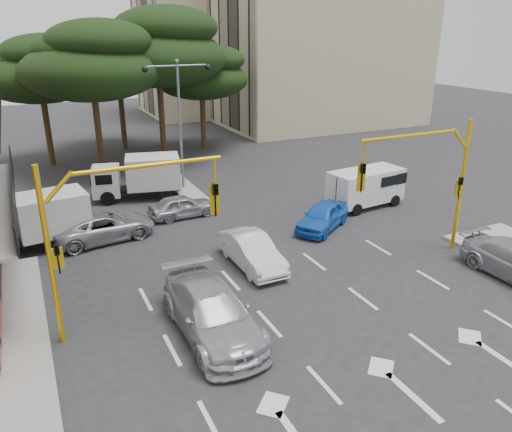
{
  "coord_description": "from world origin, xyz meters",
  "views": [
    {
      "loc": [
        -8.82,
        -13.26,
        9.74
      ],
      "look_at": [
        0.31,
        5.93,
        1.6
      ],
      "focal_mm": 35.0,
      "sensor_mm": 36.0,
      "label": 1
    }
  ],
  "objects_px": {
    "car_white_hatch": "(252,251)",
    "box_truck_a": "(32,224)",
    "van_white": "(366,188)",
    "car_silver_wagon": "(212,312)",
    "car_silver_cross_a": "(104,226)",
    "car_silver_cross_b": "(182,206)",
    "box_truck_b": "(138,178)",
    "street_lamp_center": "(179,103)",
    "car_blue_compact": "(323,216)",
    "signal_mast_right": "(433,172)",
    "signal_mast_left": "(107,223)"
  },
  "relations": [
    {
      "from": "signal_mast_right",
      "to": "car_silver_wagon",
      "type": "relative_size",
      "value": 1.08
    },
    {
      "from": "car_white_hatch",
      "to": "car_silver_wagon",
      "type": "xyz_separation_m",
      "value": [
        -3.33,
        -4.0,
        0.12
      ]
    },
    {
      "from": "signal_mast_right",
      "to": "car_silver_cross_b",
      "type": "distance_m",
      "value": 12.94
    },
    {
      "from": "street_lamp_center",
      "to": "car_white_hatch",
      "type": "bearing_deg",
      "value": -93.14
    },
    {
      "from": "street_lamp_center",
      "to": "car_silver_cross_b",
      "type": "xyz_separation_m",
      "value": [
        -1.54,
        -4.67,
        -4.81
      ]
    },
    {
      "from": "signal_mast_right",
      "to": "box_truck_b",
      "type": "bearing_deg",
      "value": 125.83
    },
    {
      "from": "signal_mast_left",
      "to": "van_white",
      "type": "xyz_separation_m",
      "value": [
        15.26,
        6.52,
        -2.8
      ]
    },
    {
      "from": "car_white_hatch",
      "to": "car_silver_wagon",
      "type": "height_order",
      "value": "car_silver_wagon"
    },
    {
      "from": "signal_mast_right",
      "to": "car_silver_cross_a",
      "type": "relative_size",
      "value": 1.23
    },
    {
      "from": "signal_mast_left",
      "to": "van_white",
      "type": "height_order",
      "value": "signal_mast_left"
    },
    {
      "from": "box_truck_b",
      "to": "box_truck_a",
      "type": "bearing_deg",
      "value": 143.97
    },
    {
      "from": "car_white_hatch",
      "to": "car_silver_cross_a",
      "type": "bearing_deg",
      "value": 131.8
    },
    {
      "from": "signal_mast_right",
      "to": "car_silver_wagon",
      "type": "xyz_separation_m",
      "value": [
        -10.77,
        -1.67,
        -3.07
      ]
    },
    {
      "from": "van_white",
      "to": "car_silver_wagon",
      "type": "bearing_deg",
      "value": -62.6
    },
    {
      "from": "car_blue_compact",
      "to": "car_silver_wagon",
      "type": "relative_size",
      "value": 0.71
    },
    {
      "from": "car_silver_wagon",
      "to": "box_truck_a",
      "type": "bearing_deg",
      "value": 116.69
    },
    {
      "from": "car_white_hatch",
      "to": "box_truck_a",
      "type": "xyz_separation_m",
      "value": [
        -8.36,
        5.93,
        0.57
      ]
    },
    {
      "from": "signal_mast_right",
      "to": "box_truck_b",
      "type": "height_order",
      "value": "signal_mast_right"
    },
    {
      "from": "car_white_hatch",
      "to": "car_blue_compact",
      "type": "bearing_deg",
      "value": 23.63
    },
    {
      "from": "car_silver_cross_b",
      "to": "car_silver_cross_a",
      "type": "bearing_deg",
      "value": 103.93
    },
    {
      "from": "car_silver_cross_a",
      "to": "van_white",
      "type": "distance_m",
      "value": 14.43
    },
    {
      "from": "signal_mast_right",
      "to": "street_lamp_center",
      "type": "bearing_deg",
      "value": 115.91
    },
    {
      "from": "street_lamp_center",
      "to": "box_truck_b",
      "type": "distance_m",
      "value": 5.12
    },
    {
      "from": "box_truck_a",
      "to": "street_lamp_center",
      "type": "bearing_deg",
      "value": -65.17
    },
    {
      "from": "signal_mast_left",
      "to": "car_silver_wagon",
      "type": "relative_size",
      "value": 1.08
    },
    {
      "from": "car_silver_wagon",
      "to": "car_silver_cross_b",
      "type": "xyz_separation_m",
      "value": [
        2.43,
        11.0,
        -0.19
      ]
    },
    {
      "from": "car_white_hatch",
      "to": "box_truck_b",
      "type": "xyz_separation_m",
      "value": [
        -2.31,
        11.17,
        0.58
      ]
    },
    {
      "from": "car_blue_compact",
      "to": "box_truck_b",
      "type": "xyz_separation_m",
      "value": [
        -7.35,
        8.86,
        0.59
      ]
    },
    {
      "from": "signal_mast_left",
      "to": "van_white",
      "type": "distance_m",
      "value": 16.83
    },
    {
      "from": "car_white_hatch",
      "to": "car_silver_cross_b",
      "type": "relative_size",
      "value": 1.16
    },
    {
      "from": "signal_mast_left",
      "to": "car_silver_cross_b",
      "type": "bearing_deg",
      "value": 60.58
    },
    {
      "from": "signal_mast_right",
      "to": "car_silver_wagon",
      "type": "height_order",
      "value": "signal_mast_right"
    },
    {
      "from": "box_truck_b",
      "to": "street_lamp_center",
      "type": "bearing_deg",
      "value": -67.29
    },
    {
      "from": "signal_mast_left",
      "to": "box_truck_b",
      "type": "xyz_separation_m",
      "value": [
        3.86,
        13.51,
        -2.62
      ]
    },
    {
      "from": "car_silver_cross_a",
      "to": "box_truck_b",
      "type": "distance_m",
      "value": 6.27
    },
    {
      "from": "car_blue_compact",
      "to": "car_silver_wagon",
      "type": "distance_m",
      "value": 10.49
    },
    {
      "from": "van_white",
      "to": "box_truck_b",
      "type": "distance_m",
      "value": 13.37
    },
    {
      "from": "car_silver_cross_a",
      "to": "box_truck_a",
      "type": "distance_m",
      "value": 3.17
    },
    {
      "from": "car_blue_compact",
      "to": "van_white",
      "type": "distance_m",
      "value": 4.49
    },
    {
      "from": "car_silver_cross_a",
      "to": "box_truck_b",
      "type": "xyz_separation_m",
      "value": [
        2.95,
        5.51,
        0.59
      ]
    },
    {
      "from": "street_lamp_center",
      "to": "car_silver_wagon",
      "type": "relative_size",
      "value": 1.39
    },
    {
      "from": "signal_mast_left",
      "to": "car_silver_cross_b",
      "type": "distance_m",
      "value": 11.2
    },
    {
      "from": "car_white_hatch",
      "to": "car_blue_compact",
      "type": "xyz_separation_m",
      "value": [
        5.04,
        2.31,
        -0.02
      ]
    },
    {
      "from": "car_white_hatch",
      "to": "car_silver_cross_b",
      "type": "height_order",
      "value": "car_white_hatch"
    },
    {
      "from": "car_silver_wagon",
      "to": "car_silver_cross_a",
      "type": "bearing_deg",
      "value": 101.11
    },
    {
      "from": "car_silver_cross_b",
      "to": "box_truck_a",
      "type": "bearing_deg",
      "value": 95.05
    },
    {
      "from": "car_silver_cross_b",
      "to": "van_white",
      "type": "height_order",
      "value": "van_white"
    },
    {
      "from": "street_lamp_center",
      "to": "car_silver_cross_b",
      "type": "distance_m",
      "value": 6.88
    },
    {
      "from": "van_white",
      "to": "box_truck_a",
      "type": "xyz_separation_m",
      "value": [
        -17.46,
        1.75,
        0.18
      ]
    },
    {
      "from": "signal_mast_left",
      "to": "car_silver_wagon",
      "type": "bearing_deg",
      "value": -30.49
    }
  ]
}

